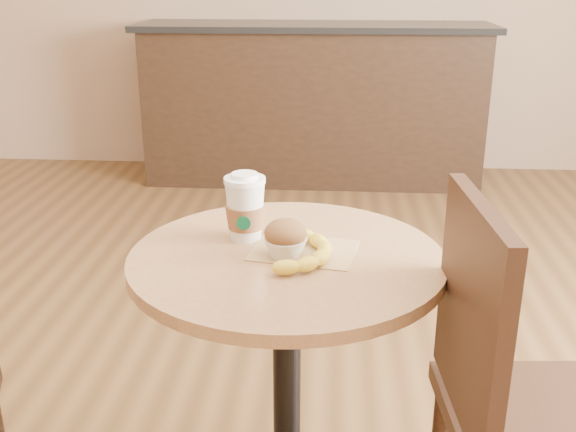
# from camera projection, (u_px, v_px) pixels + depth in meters

# --- Properties ---
(cafe_table) EXTENTS (0.74, 0.74, 0.75)m
(cafe_table) POSITION_uv_depth(u_px,v_px,m) (287.00, 330.00, 1.64)
(cafe_table) COLOR black
(cafe_table) RESTS_ON ground
(chair_right) EXTENTS (0.46, 0.46, 0.97)m
(chair_right) POSITION_uv_depth(u_px,v_px,m) (522.00, 404.00, 1.39)
(chair_right) COLOR #321D11
(chair_right) RESTS_ON ground
(service_counter) EXTENTS (2.30, 0.65, 1.04)m
(service_counter) POSITION_uv_depth(u_px,v_px,m) (313.00, 103.00, 4.52)
(service_counter) COLOR black
(service_counter) RESTS_ON ground
(kraft_bag) EXTENTS (0.27, 0.22, 0.00)m
(kraft_bag) POSITION_uv_depth(u_px,v_px,m) (304.00, 251.00, 1.59)
(kraft_bag) COLOR #A88251
(kraft_bag) RESTS_ON cafe_table
(coffee_cup) EXTENTS (0.10, 0.10, 0.17)m
(coffee_cup) POSITION_uv_depth(u_px,v_px,m) (245.00, 210.00, 1.64)
(coffee_cup) COLOR silver
(coffee_cup) RESTS_ON cafe_table
(muffin) EXTENTS (0.10, 0.10, 0.09)m
(muffin) POSITION_uv_depth(u_px,v_px,m) (286.00, 239.00, 1.54)
(muffin) COLOR silver
(muffin) RESTS_ON kraft_bag
(banana) EXTENTS (0.20, 0.28, 0.03)m
(banana) POSITION_uv_depth(u_px,v_px,m) (307.00, 251.00, 1.54)
(banana) COLOR gold
(banana) RESTS_ON kraft_bag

